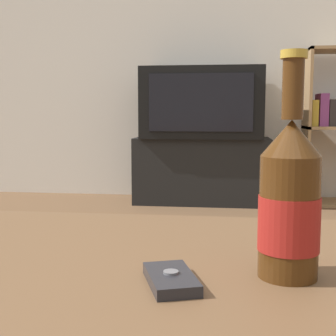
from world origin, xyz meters
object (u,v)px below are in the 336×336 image
bookshelf (336,122)px  tv_stand (202,170)px  television (202,103)px  beer_bottle (289,201)px  cell_phone (171,279)px

bookshelf → tv_stand: bearing=-177.0°
tv_stand → bookshelf: bearing=3.0°
tv_stand → television: (-0.00, -0.00, 0.47)m
television → beer_bottle: television is taller
tv_stand → cell_phone: 2.75m
tv_stand → beer_bottle: 2.72m
television → cell_phone: (0.11, -2.73, -0.26)m
bookshelf → beer_bottle: size_ratio=3.79×
tv_stand → television: television is taller
tv_stand → bookshelf: bookshelf is taller
beer_bottle → cell_phone: 0.17m
television → cell_phone: size_ratio=7.48×
tv_stand → bookshelf: size_ratio=0.88×
television → beer_bottle: bearing=-84.7°
television → cell_phone: bearing=-87.8°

